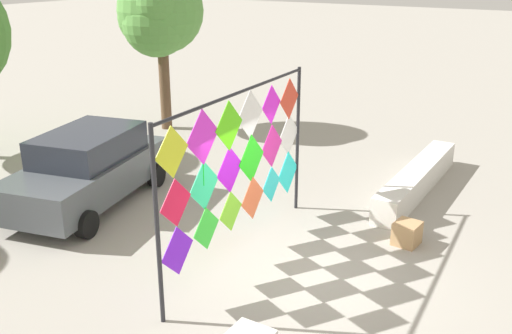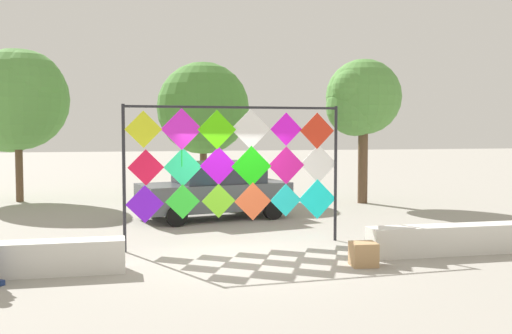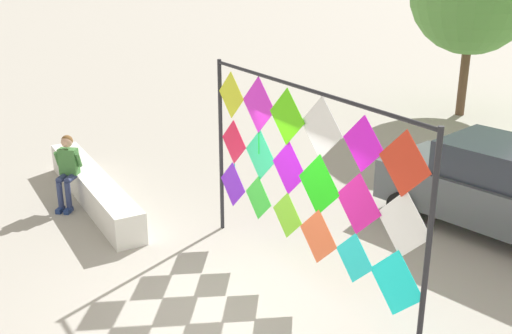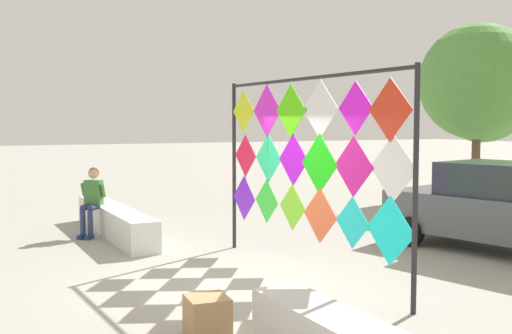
# 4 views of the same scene
# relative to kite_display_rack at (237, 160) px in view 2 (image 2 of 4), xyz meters

# --- Properties ---
(ground) EXTENTS (120.00, 120.00, 0.00)m
(ground) POSITION_rel_kite_display_rack_xyz_m (-0.04, -1.34, -1.90)
(ground) COLOR #9E998E
(plaza_ledge_right) EXTENTS (4.68, 0.56, 0.60)m
(plaza_ledge_right) POSITION_rel_kite_display_rack_xyz_m (4.71, -1.85, -1.60)
(plaza_ledge_right) COLOR silver
(plaza_ledge_right) RESTS_ON ground
(kite_display_rack) EXTENTS (4.86, 0.32, 3.11)m
(kite_display_rack) POSITION_rel_kite_display_rack_xyz_m (0.00, 0.00, 0.00)
(kite_display_rack) COLOR #232328
(kite_display_rack) RESTS_ON ground
(parked_car) EXTENTS (4.54, 2.76, 1.65)m
(parked_car) POSITION_rel_kite_display_rack_xyz_m (0.19, 4.18, -1.06)
(parked_car) COLOR #4C5156
(parked_car) RESTS_ON ground
(cardboard_box_large) EXTENTS (0.52, 0.50, 0.45)m
(cardboard_box_large) POSITION_rel_kite_display_rack_xyz_m (1.96, -2.48, -1.67)
(cardboard_box_large) COLOR tan
(cardboard_box_large) RESTS_ON ground
(tree_palm_like) EXTENTS (3.47, 3.51, 5.12)m
(tree_palm_like) POSITION_rel_kite_display_rack_xyz_m (0.60, 9.82, 1.54)
(tree_palm_like) COLOR brown
(tree_palm_like) RESTS_ON ground
(tree_broadleaf) EXTENTS (3.70, 4.08, 5.44)m
(tree_broadleaf) POSITION_rel_kite_display_rack_xyz_m (-6.06, 10.06, 1.72)
(tree_broadleaf) COLOR brown
(tree_broadleaf) RESTS_ON ground
(tree_far_right) EXTENTS (2.66, 2.62, 5.02)m
(tree_far_right) POSITION_rel_kite_display_rack_xyz_m (5.64, 6.67, 1.69)
(tree_far_right) COLOR brown
(tree_far_right) RESTS_ON ground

